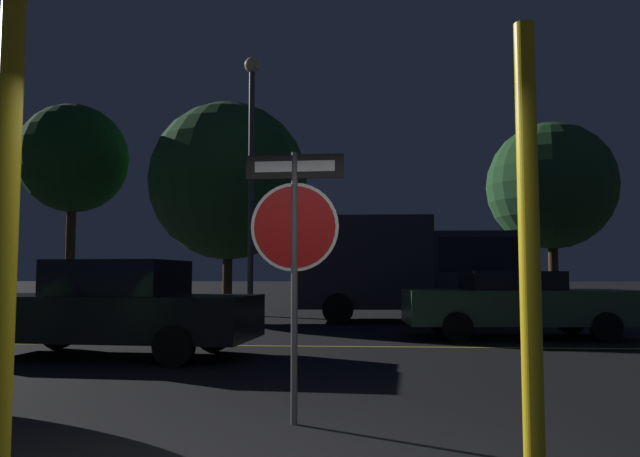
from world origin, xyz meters
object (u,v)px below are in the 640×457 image
tree_0 (73,159)px  tree_2 (551,186)px  yellow_pole_left (6,234)px  tree_1 (228,181)px  passing_car_2 (112,309)px  delivery_truck (406,265)px  passing_car_3 (516,303)px  stop_sign (295,230)px  yellow_pole_right (530,255)px  street_lamp (251,153)px

tree_0 → tree_2: (16.48, 0.54, -1.03)m
yellow_pole_left → tree_2: 20.05m
tree_1 → tree_2: (10.94, 0.67, -0.17)m
passing_car_2 → tree_0: 13.30m
delivery_truck → yellow_pole_left: bearing=-13.7°
passing_car_2 → passing_car_3: passing_car_2 is taller
yellow_pole_left → passing_car_3: 11.42m
stop_sign → passing_car_2: bearing=131.5°
yellow_pole_right → street_lamp: street_lamp is taller
passing_car_2 → tree_1: (-0.45, 10.82, 3.74)m
tree_0 → yellow_pole_right: bearing=-57.1°
delivery_truck → yellow_pole_right: bearing=-1.7°
yellow_pole_right → tree_0: bearing=122.9°
stop_sign → tree_2: 17.51m
stop_sign → tree_1: 15.88m
stop_sign → passing_car_3: size_ratio=0.50×
yellow_pole_right → yellow_pole_left: bearing=-173.4°
tree_2 → passing_car_2: bearing=-132.4°
yellow_pole_right → tree_0: (-11.05, 17.05, 3.93)m
passing_car_2 → street_lamp: street_lamp is taller
delivery_truck → passing_car_3: bearing=23.8°
street_lamp → tree_0: bearing=151.9°
tree_2 → passing_car_3: bearing=-111.8°
passing_car_3 → delivery_truck: delivery_truck is taller
passing_car_2 → delivery_truck: size_ratio=0.79×
stop_sign → tree_1: (-3.90, 15.15, 2.77)m
stop_sign → tree_2: bearing=69.0°
passing_car_2 → tree_1: bearing=6.9°
yellow_pole_right → passing_car_3: 9.99m
passing_car_3 → delivery_truck: size_ratio=0.79×
delivery_truck → tree_1: size_ratio=0.86×
stop_sign → street_lamp: street_lamp is taller
yellow_pole_left → yellow_pole_right: size_ratio=1.08×
stop_sign → delivery_truck: delivery_truck is taller
yellow_pole_left → street_lamp: 14.10m
yellow_pole_left → street_lamp: street_lamp is taller
street_lamp → tree_2: (9.52, 4.26, -0.42)m
yellow_pole_right → tree_2: (5.42, 17.59, 2.90)m
stop_sign → yellow_pole_left: 2.59m
stop_sign → delivery_truck: bearing=84.4°
tree_1 → tree_2: tree_1 is taller
passing_car_2 → tree_2: 15.96m
passing_car_3 → tree_1: tree_1 is taller
street_lamp → delivery_truck: bearing=10.4°
passing_car_3 → tree_2: 9.23m
delivery_truck → tree_2: tree_2 is taller
yellow_pole_left → tree_1: (-2.44, 17.28, 2.95)m
delivery_truck → tree_2: bearing=123.1°
stop_sign → yellow_pole_left: (-1.46, -2.13, -0.17)m
tree_1 → passing_car_3: bearing=-42.8°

